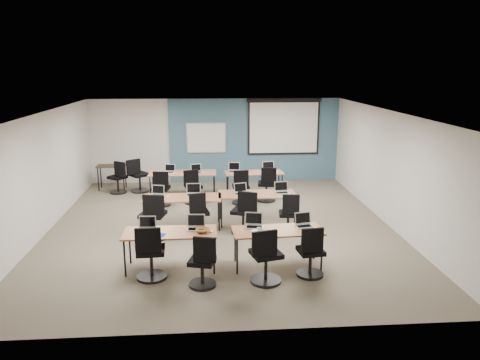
{
  "coord_description": "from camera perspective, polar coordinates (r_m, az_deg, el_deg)",
  "views": [
    {
      "loc": [
        -0.34,
        -10.51,
        3.72
      ],
      "look_at": [
        0.48,
        0.4,
        1.03
      ],
      "focal_mm": 35.0,
      "sensor_mm": 36.0,
      "label": 1
    }
  ],
  "objects": [
    {
      "name": "laptop_11",
      "position": [
        13.62,
        3.51,
        1.38
      ],
      "size": [
        0.36,
        0.31,
        0.27
      ],
      "rotation": [
        0.0,
        0.0,
        0.16
      ],
      "color": "silver",
      "rests_on": "training_table_back_right"
    },
    {
      "name": "whiteboard",
      "position": [
        15.11,
        -4.13,
        5.12
      ],
      "size": [
        1.28,
        0.03,
        0.98
      ],
      "color": "silver",
      "rests_on": "wall_back"
    },
    {
      "name": "laptop_3",
      "position": [
        9.06,
        7.76,
        -5.2
      ],
      "size": [
        0.33,
        0.28,
        0.25
      ],
      "rotation": [
        0.0,
        0.0,
        0.2
      ],
      "color": "#AFAFB8",
      "rests_on": "training_table_front_right"
    },
    {
      "name": "task_chair_4",
      "position": [
        10.41,
        -10.53,
        -4.83
      ],
      "size": [
        0.58,
        0.58,
        1.05
      ],
      "rotation": [
        0.0,
        0.0,
        -0.23
      ],
      "color": "black",
      "rests_on": "floor"
    },
    {
      "name": "laptop_1",
      "position": [
        8.86,
        -5.38,
        -5.55
      ],
      "size": [
        0.34,
        0.29,
        0.26
      ],
      "rotation": [
        0.0,
        0.0,
        -0.07
      ],
      "color": "#BABABD",
      "rests_on": "training_table_front_left"
    },
    {
      "name": "ceiling",
      "position": [
        10.56,
        -2.48,
        8.24
      ],
      "size": [
        8.0,
        9.0,
        0.02
      ],
      "primitive_type": "cube",
      "color": "white",
      "rests_on": "ground"
    },
    {
      "name": "task_chair_6",
      "position": [
        10.57,
        0.51,
        -4.38
      ],
      "size": [
        0.57,
        0.55,
        1.02
      ],
      "rotation": [
        0.0,
        0.0,
        -0.37
      ],
      "color": "black",
      "rests_on": "floor"
    },
    {
      "name": "task_chair_11",
      "position": [
        13.08,
        3.31,
        -0.88
      ],
      "size": [
        0.52,
        0.52,
        1.0
      ],
      "rotation": [
        0.0,
        0.0,
        -0.15
      ],
      "color": "black",
      "rests_on": "floor"
    },
    {
      "name": "task_chair_8",
      "position": [
        12.81,
        -9.61,
        -1.39
      ],
      "size": [
        0.51,
        0.51,
        0.99
      ],
      "rotation": [
        0.0,
        0.0,
        -0.15
      ],
      "color": "black",
      "rests_on": "floor"
    },
    {
      "name": "laptop_4",
      "position": [
        11.21,
        -9.98,
        -1.58
      ],
      "size": [
        0.31,
        0.26,
        0.23
      ],
      "rotation": [
        0.0,
        0.0,
        -0.25
      ],
      "color": "#B8B8B8",
      "rests_on": "training_table_mid_left"
    },
    {
      "name": "task_chair_7",
      "position": [
        10.65,
        5.97,
        -4.5
      ],
      "size": [
        0.47,
        0.47,
        0.95
      ],
      "rotation": [
        0.0,
        0.0,
        -0.12
      ],
      "color": "black",
      "rests_on": "floor"
    },
    {
      "name": "training_table_back_left",
      "position": [
        13.52,
        -7.01,
        0.74
      ],
      "size": [
        1.92,
        0.8,
        0.73
      ],
      "rotation": [
        0.0,
        0.0,
        -0.01
      ],
      "color": "#A16F3A",
      "rests_on": "floor"
    },
    {
      "name": "laptop_6",
      "position": [
        11.21,
        0.07,
        -1.36
      ],
      "size": [
        0.32,
        0.27,
        0.24
      ],
      "rotation": [
        0.0,
        0.0,
        0.3
      ],
      "color": "#B4B3BA",
      "rests_on": "training_table_mid_right"
    },
    {
      "name": "floor",
      "position": [
        11.15,
        -2.34,
        -5.7
      ],
      "size": [
        8.0,
        9.0,
        0.02
      ],
      "primitive_type": "cube",
      "color": "#6B6354",
      "rests_on": "ground"
    },
    {
      "name": "blue_accent_panel",
      "position": [
        15.25,
        1.73,
        4.85
      ],
      "size": [
        5.5,
        0.04,
        2.7
      ],
      "primitive_type": "cube",
      "color": "#3D5977",
      "rests_on": "wall_back"
    },
    {
      "name": "mouse_0",
      "position": [
        8.8,
        -9.94,
        -6.23
      ],
      "size": [
        0.08,
        0.11,
        0.03
      ],
      "primitive_type": "ellipsoid",
      "rotation": [
        0.0,
        0.0,
        0.28
      ],
      "color": "white",
      "rests_on": "training_table_front_left"
    },
    {
      "name": "mouse_4",
      "position": [
        11.08,
        -8.73,
        -1.96
      ],
      "size": [
        0.07,
        0.11,
        0.04
      ],
      "primitive_type": "ellipsoid",
      "rotation": [
        0.0,
        0.0,
        0.1
      ],
      "color": "white",
      "rests_on": "training_table_mid_left"
    },
    {
      "name": "wall_back",
      "position": [
        15.2,
        -2.99,
        4.81
      ],
      "size": [
        8.0,
        0.04,
        2.7
      ],
      "primitive_type": "cube",
      "color": "beige",
      "rests_on": "ground"
    },
    {
      "name": "mouse_8",
      "position": [
        13.43,
        -8.08,
        0.84
      ],
      "size": [
        0.06,
        0.1,
        0.03
      ],
      "primitive_type": "ellipsoid",
      "rotation": [
        0.0,
        0.0,
        -0.07
      ],
      "color": "white",
      "rests_on": "training_table_back_left"
    },
    {
      "name": "laptop_7",
      "position": [
        11.34,
        5.1,
        -1.23
      ],
      "size": [
        0.34,
        0.29,
        0.26
      ],
      "rotation": [
        0.0,
        0.0,
        0.09
      ],
      "color": "silver",
      "rests_on": "training_table_mid_right"
    },
    {
      "name": "task_chair_0",
      "position": [
        8.53,
        -10.85,
        -9.2
      ],
      "size": [
        0.55,
        0.55,
        1.03
      ],
      "rotation": [
        0.0,
        0.0,
        0.05
      ],
      "color": "black",
      "rests_on": "floor"
    },
    {
      "name": "mouse_7",
      "position": [
        11.25,
        6.01,
        -1.63
      ],
      "size": [
        0.07,
        0.1,
        0.03
      ],
      "primitive_type": "ellipsoid",
      "rotation": [
        0.0,
        0.0,
        0.09
      ],
      "color": "white",
      "rests_on": "training_table_mid_right"
    },
    {
      "name": "mouse_1",
      "position": [
        8.69,
        -3.5,
        -6.3
      ],
      "size": [
        0.07,
        0.1,
        0.03
      ],
      "primitive_type": "ellipsoid",
      "rotation": [
        0.0,
        0.0,
        -0.22
      ],
      "color": "white",
      "rests_on": "training_table_front_left"
    },
    {
      "name": "task_chair_2",
      "position": [
        8.25,
        3.14,
        -9.77
      ],
      "size": [
        0.56,
        0.55,
        1.03
      ],
      "rotation": [
        0.0,
        0.0,
        0.26
      ],
      "color": "black",
      "rests_on": "floor"
    },
    {
      "name": "snack_bowl",
      "position": [
        8.68,
        -4.6,
        -6.14
      ],
      "size": [
        0.35,
        0.35,
        0.08
      ],
      "primitive_type": "imported",
      "rotation": [
        0.0,
        0.0,
        -0.13
      ],
      "color": "brown",
      "rests_on": "training_table_front_left"
    },
    {
      "name": "wall_front",
      "position": [
        6.47,
        -1.03,
        -7.72
      ],
      "size": [
        8.0,
        0.04,
        2.7
      ],
      "primitive_type": "cube",
      "color": "beige",
      "rests_on": "ground"
    },
    {
      "name": "task_chair_1",
      "position": [
        8.14,
        -4.55,
        -10.38
      ],
      "size": [
        0.48,
        0.48,
        0.96
      ],
      "rotation": [
        0.0,
        0.0,
        -0.26
      ],
      "color": "black",
      "rests_on": "floor"
    },
    {
      "name": "coffee_cup",
      "position": [
        8.68,
        2.34,
        -6.08
      ],
      "size": [
        0.08,
        0.08,
        0.06
      ],
      "primitive_type": "imported",
      "rotation": [
        0.0,
        0.0,
        0.16
      ],
      "color": "silver",
      "rests_on": "snack_plate"
    },
    {
      "name": "training_table_mid_left",
      "position": [
        11.01,
        -7.08,
        -2.31
      ],
      "size": [
        1.83,
        0.76,
        0.73
      ],
      "rotation": [
        0.0,
        0.0,
        -0.02
      ],
      "color": "olive",
      "rests_on": "floor"
    },
    {
      "name": "training_table_front_right",
      "position": [
        8.84,
        4.61,
        -6.37
      ],
      "size": [
        1.68,
        0.7,
        0.73
      ],
      "rotation": [
        0.0,
        0.0,
        0.06
      ],
      "color": "#A3793E",
      "rests_on": "floor"
    },
    {
      "name": "mouse_9",
      "position": [
        13.41,
        -4.52,
        0.93
      ],
      "size": [
        0.09,
        0.12,
        0.04
      ],
      "primitive_type": "ellipsoid",
      "rotation": [
        0.0,
        0.0,
        -0.29
      ],
      "color": "white",
      "rests_on": "training_table_back_left"
    },
    {
      "name": "laptop_0",
      "position": [
        8.94,
        -11.27,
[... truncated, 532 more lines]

